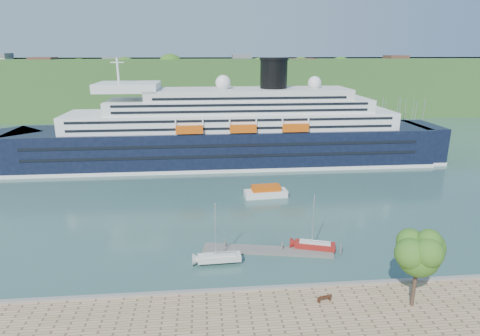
% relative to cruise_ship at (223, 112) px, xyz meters
% --- Properties ---
extents(ground, '(400.00, 400.00, 0.00)m').
position_rel_cruise_ship_xyz_m(ground, '(2.53, -57.09, -12.98)').
color(ground, '#2A4B4A').
rests_on(ground, ground).
extents(far_hillside, '(400.00, 50.00, 24.00)m').
position_rel_cruise_ship_xyz_m(far_hillside, '(2.53, 87.91, -0.98)').
color(far_hillside, '#345C25').
rests_on(far_hillside, ground).
extents(quay_coping, '(220.00, 0.50, 0.30)m').
position_rel_cruise_ship_xyz_m(quay_coping, '(2.53, -57.29, -11.83)').
color(quay_coping, slate).
rests_on(quay_coping, promenade).
extents(cruise_ship, '(115.65, 16.86, 25.97)m').
position_rel_cruise_ship_xyz_m(cruise_ship, '(0.00, 0.00, 0.00)').
color(cruise_ship, black).
rests_on(cruise_ship, ground).
extents(park_bench, '(1.67, 0.97, 1.00)m').
position_rel_cruise_ship_xyz_m(park_bench, '(7.78, -60.22, -11.48)').
color(park_bench, '#422313').
rests_on(park_bench, promenade).
extents(promenade_tree, '(5.84, 5.84, 9.67)m').
position_rel_cruise_ship_xyz_m(promenade_tree, '(17.06, -61.78, -7.15)').
color(promenade_tree, '#286119').
rests_on(promenade_tree, promenade).
extents(floating_pontoon, '(18.47, 5.75, 0.41)m').
position_rel_cruise_ship_xyz_m(floating_pontoon, '(3.69, -46.60, -12.78)').
color(floating_pontoon, slate).
rests_on(floating_pontoon, ground).
extents(sailboat_white_near, '(6.48, 2.05, 8.28)m').
position_rel_cruise_ship_xyz_m(sailboat_white_near, '(-3.29, -49.22, -8.84)').
color(sailboat_white_near, silver).
rests_on(sailboat_white_near, ground).
extents(sailboat_red, '(6.51, 3.57, 8.11)m').
position_rel_cruise_ship_xyz_m(sailboat_red, '(10.46, -46.91, -8.93)').
color(sailboat_red, maroon).
rests_on(sailboat_red, ground).
extents(tender_launch, '(8.56, 3.51, 2.31)m').
position_rel_cruise_ship_xyz_m(tender_launch, '(6.84, -24.53, -11.83)').
color(tender_launch, '#CA4D0B').
rests_on(tender_launch, ground).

